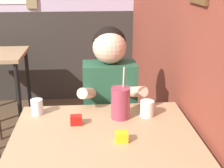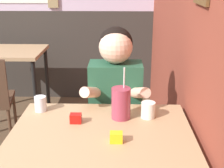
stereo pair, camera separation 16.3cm
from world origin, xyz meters
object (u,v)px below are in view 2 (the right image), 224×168
Objects in this scene: main_table at (102,146)px; cocktail_pitcher at (121,103)px; person_seated at (115,112)px; background_table at (10,60)px.

main_table is 3.14× the size of cocktail_pitcher.
person_seated reaches higher than main_table.
main_table is at bearing -97.23° from person_seated.
person_seated is 0.40m from cocktail_pitcher.
main_table is 0.76× the size of person_seated.
main_table is 2.05m from background_table.
person_seated is (0.06, 0.51, -0.04)m from main_table.
cocktail_pitcher reaches higher than main_table.
person_seated is at bearing 82.77° from main_table.
main_table is 1.20× the size of background_table.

